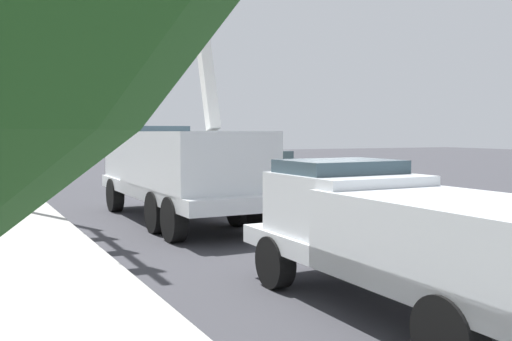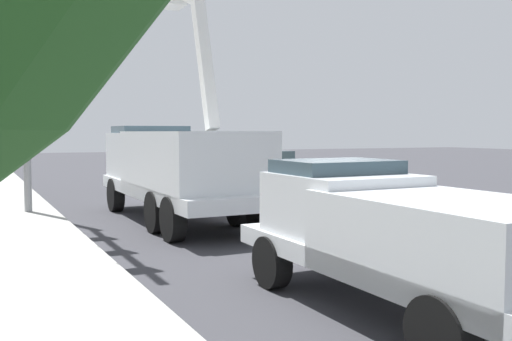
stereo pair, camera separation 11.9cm
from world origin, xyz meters
The scene contains 9 objects.
ground centered at (0.00, 0.00, 0.00)m, with size 120.00×120.00×0.00m, color #38383D.
sidewalk_far_side centered at (-0.32, 7.89, 0.06)m, with size 60.00×3.60×0.12m, color #9E9E99.
lane_centre_stripe centered at (0.00, 0.00, 0.00)m, with size 50.00×0.16×0.01m, color yellow.
utility_bucket_truck centered at (2.96, 3.34, 1.62)m, with size 8.29×2.86×7.43m.
service_pickup_truck centered at (-6.30, 2.97, 1.12)m, with size 5.68×2.37×2.06m.
passing_minivan centered at (10.50, -2.72, 0.97)m, with size 4.87×2.11×1.69m.
traffic_cone_mid_front centered at (-3.24, 1.21, 0.35)m, with size 0.40×0.40×0.72m.
traffic_cone_mid_rear centered at (2.11, 1.60, 0.37)m, with size 0.40×0.40×0.76m.
traffic_cone_trailing centered at (6.83, 1.32, 0.38)m, with size 0.40×0.40×0.77m.
Camera 1 is at (-12.57, 8.08, 2.51)m, focal length 40.30 mm.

